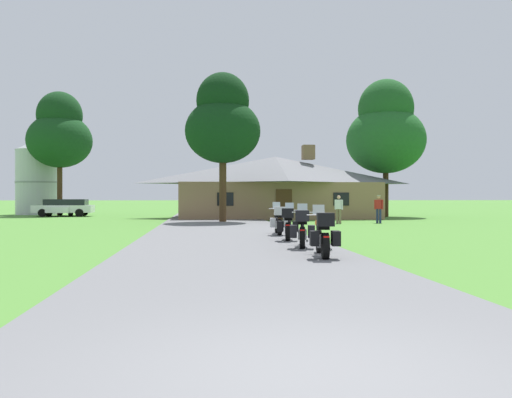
{
  "coord_description": "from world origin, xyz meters",
  "views": [
    {
      "loc": [
        -0.9,
        -4.25,
        1.55
      ],
      "look_at": [
        1.49,
        18.99,
        1.48
      ],
      "focal_mm": 36.57,
      "sensor_mm": 36.0,
      "label": 1
    }
  ],
  "objects_px": {
    "metal_silo_distant": "(38,177)",
    "parked_white_suv_far_left": "(64,207)",
    "bystander_red_shirt_beside_signpost": "(379,207)",
    "tree_right_of_lodge": "(386,131)",
    "tree_left_far": "(60,133)",
    "parked_white_sedan_far_left": "(65,208)",
    "motorcycle_white_farthest_in_row": "(279,221)",
    "tree_by_lodge_front": "(223,122)",
    "motorcycle_orange_nearest_to_camera": "(323,235)",
    "motorcycle_blue_third_in_row": "(288,224)",
    "bystander_white_shirt_near_lodge": "(339,208)",
    "motorcycle_black_second_in_row": "(302,229)"
  },
  "relations": [
    {
      "from": "bystander_white_shirt_near_lodge",
      "to": "parked_white_suv_far_left",
      "type": "bearing_deg",
      "value": -170.57
    },
    {
      "from": "bystander_white_shirt_near_lodge",
      "to": "parked_white_suv_far_left",
      "type": "relative_size",
      "value": 0.36
    },
    {
      "from": "bystander_white_shirt_near_lodge",
      "to": "metal_silo_distant",
      "type": "relative_size",
      "value": 0.25
    },
    {
      "from": "bystander_red_shirt_beside_signpost",
      "to": "tree_right_of_lodge",
      "type": "relative_size",
      "value": 0.15
    },
    {
      "from": "bystander_white_shirt_near_lodge",
      "to": "tree_right_of_lodge",
      "type": "height_order",
      "value": "tree_right_of_lodge"
    },
    {
      "from": "motorcycle_white_farthest_in_row",
      "to": "metal_silo_distant",
      "type": "height_order",
      "value": "metal_silo_distant"
    },
    {
      "from": "parked_white_suv_far_left",
      "to": "motorcycle_blue_third_in_row",
      "type": "bearing_deg",
      "value": -151.64
    },
    {
      "from": "motorcycle_white_farthest_in_row",
      "to": "tree_left_far",
      "type": "height_order",
      "value": "tree_left_far"
    },
    {
      "from": "metal_silo_distant",
      "to": "parked_white_suv_far_left",
      "type": "height_order",
      "value": "metal_silo_distant"
    },
    {
      "from": "motorcycle_black_second_in_row",
      "to": "tree_left_far",
      "type": "height_order",
      "value": "tree_left_far"
    },
    {
      "from": "metal_silo_distant",
      "to": "parked_white_suv_far_left",
      "type": "xyz_separation_m",
      "value": [
        3.73,
        -5.51,
        -2.62
      ]
    },
    {
      "from": "metal_silo_distant",
      "to": "tree_right_of_lodge",
      "type": "bearing_deg",
      "value": -16.37
    },
    {
      "from": "motorcycle_blue_third_in_row",
      "to": "motorcycle_white_farthest_in_row",
      "type": "relative_size",
      "value": 0.99
    },
    {
      "from": "tree_by_lodge_front",
      "to": "parked_white_suv_far_left",
      "type": "height_order",
      "value": "tree_by_lodge_front"
    },
    {
      "from": "motorcycle_orange_nearest_to_camera",
      "to": "tree_left_far",
      "type": "distance_m",
      "value": 37.25
    },
    {
      "from": "motorcycle_orange_nearest_to_camera",
      "to": "motorcycle_blue_third_in_row",
      "type": "relative_size",
      "value": 1.01
    },
    {
      "from": "motorcycle_black_second_in_row",
      "to": "motorcycle_blue_third_in_row",
      "type": "distance_m",
      "value": 2.69
    },
    {
      "from": "tree_by_lodge_front",
      "to": "parked_white_suv_far_left",
      "type": "xyz_separation_m",
      "value": [
        -12.37,
        11.43,
        -5.39
      ]
    },
    {
      "from": "tree_left_far",
      "to": "motorcycle_black_second_in_row",
      "type": "bearing_deg",
      "value": -63.8
    },
    {
      "from": "tree_right_of_lodge",
      "to": "metal_silo_distant",
      "type": "bearing_deg",
      "value": 163.63
    },
    {
      "from": "parked_white_suv_far_left",
      "to": "metal_silo_distant",
      "type": "bearing_deg",
      "value": 33.41
    },
    {
      "from": "metal_silo_distant",
      "to": "motorcycle_blue_third_in_row",
      "type": "bearing_deg",
      "value": -60.04
    },
    {
      "from": "bystander_red_shirt_beside_signpost",
      "to": "motorcycle_orange_nearest_to_camera",
      "type": "bearing_deg",
      "value": -77.98
    },
    {
      "from": "motorcycle_orange_nearest_to_camera",
      "to": "motorcycle_black_second_in_row",
      "type": "bearing_deg",
      "value": 97.3
    },
    {
      "from": "parked_white_suv_far_left",
      "to": "tree_left_far",
      "type": "bearing_deg",
      "value": 21.16
    },
    {
      "from": "motorcycle_white_farthest_in_row",
      "to": "tree_by_lodge_front",
      "type": "height_order",
      "value": "tree_by_lodge_front"
    },
    {
      "from": "motorcycle_white_farthest_in_row",
      "to": "bystander_red_shirt_beside_signpost",
      "type": "distance_m",
      "value": 12.31
    },
    {
      "from": "parked_white_suv_far_left",
      "to": "motorcycle_orange_nearest_to_camera",
      "type": "bearing_deg",
      "value": -155.94
    },
    {
      "from": "metal_silo_distant",
      "to": "parked_white_sedan_far_left",
      "type": "bearing_deg",
      "value": -51.57
    },
    {
      "from": "motorcycle_orange_nearest_to_camera",
      "to": "bystander_white_shirt_near_lodge",
      "type": "height_order",
      "value": "bystander_white_shirt_near_lodge"
    },
    {
      "from": "tree_by_lodge_front",
      "to": "metal_silo_distant",
      "type": "xyz_separation_m",
      "value": [
        -16.1,
        16.95,
        -2.77
      ]
    },
    {
      "from": "parked_white_sedan_far_left",
      "to": "motorcycle_white_farthest_in_row",
      "type": "bearing_deg",
      "value": -55.16
    },
    {
      "from": "bystander_red_shirt_beside_signpost",
      "to": "tree_left_far",
      "type": "bearing_deg",
      "value": -179.45
    },
    {
      "from": "tree_right_of_lodge",
      "to": "tree_by_lodge_front",
      "type": "height_order",
      "value": "tree_right_of_lodge"
    },
    {
      "from": "motorcycle_black_second_in_row",
      "to": "metal_silo_distant",
      "type": "relative_size",
      "value": 0.3
    },
    {
      "from": "bystander_white_shirt_near_lodge",
      "to": "tree_left_far",
      "type": "relative_size",
      "value": 0.16
    },
    {
      "from": "motorcycle_blue_third_in_row",
      "to": "motorcycle_black_second_in_row",
      "type": "bearing_deg",
      "value": -78.95
    },
    {
      "from": "motorcycle_black_second_in_row",
      "to": "tree_by_lodge_front",
      "type": "distance_m",
      "value": 17.7
    },
    {
      "from": "metal_silo_distant",
      "to": "parked_white_sedan_far_left",
      "type": "xyz_separation_m",
      "value": [
        3.54,
        -4.47,
        -2.75
      ]
    },
    {
      "from": "motorcycle_orange_nearest_to_camera",
      "to": "tree_by_lodge_front",
      "type": "relative_size",
      "value": 0.23
    },
    {
      "from": "motorcycle_black_second_in_row",
      "to": "metal_silo_distant",
      "type": "distance_m",
      "value": 38.2
    },
    {
      "from": "bystander_red_shirt_beside_signpost",
      "to": "metal_silo_distant",
      "type": "height_order",
      "value": "metal_silo_distant"
    },
    {
      "from": "tree_left_far",
      "to": "tree_by_lodge_front",
      "type": "bearing_deg",
      "value": -46.4
    },
    {
      "from": "bystander_white_shirt_near_lodge",
      "to": "tree_right_of_lodge",
      "type": "relative_size",
      "value": 0.15
    },
    {
      "from": "metal_silo_distant",
      "to": "parked_white_suv_far_left",
      "type": "bearing_deg",
      "value": -55.93
    },
    {
      "from": "tree_right_of_lodge",
      "to": "bystander_red_shirt_beside_signpost",
      "type": "bearing_deg",
      "value": -112.05
    },
    {
      "from": "bystander_white_shirt_near_lodge",
      "to": "tree_right_of_lodge",
      "type": "bearing_deg",
      "value": 101.54
    },
    {
      "from": "bystander_red_shirt_beside_signpost",
      "to": "parked_white_suv_far_left",
      "type": "relative_size",
      "value": 0.36
    },
    {
      "from": "tree_left_far",
      "to": "motorcycle_blue_third_in_row",
      "type": "bearing_deg",
      "value": -61.63
    },
    {
      "from": "bystander_white_shirt_near_lodge",
      "to": "tree_by_lodge_front",
      "type": "relative_size",
      "value": 0.18
    }
  ]
}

